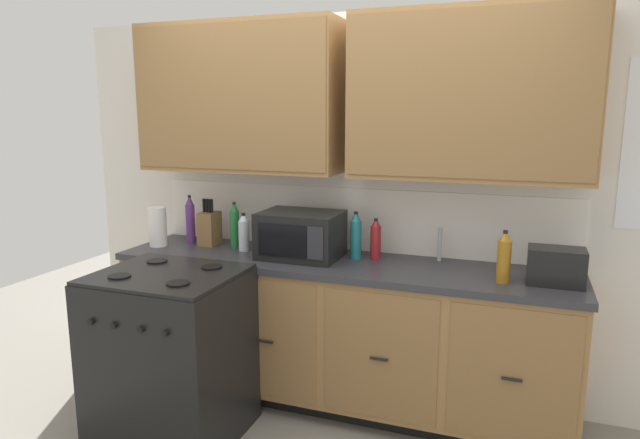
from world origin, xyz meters
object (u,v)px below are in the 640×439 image
stove_range (171,354)px  toaster (556,266)px  bottle_red (376,239)px  bottle_amber (504,257)px  bottle_violet (190,220)px  paper_towel_roll (158,227)px  knife_block (209,228)px  bottle_clear (244,232)px  bottle_teal (356,236)px  bottle_green (235,225)px  microwave (301,235)px

stove_range → toaster: toaster is taller
stove_range → bottle_red: bearing=38.2°
bottle_amber → bottle_violet: size_ratio=0.85×
stove_range → paper_towel_roll: paper_towel_roll is taller
paper_towel_roll → bottle_violet: size_ratio=0.80×
bottle_amber → bottle_violet: bottle_violet is taller
toaster → bottle_violet: 2.29m
stove_range → knife_block: knife_block is taller
paper_towel_roll → bottle_amber: bottle_amber is taller
bottle_clear → bottle_red: (0.84, 0.09, 0.00)m
stove_range → bottle_clear: bearing=80.1°
bottle_red → bottle_teal: (-0.11, -0.03, 0.02)m
bottle_clear → bottle_violet: bottle_violet is taller
toaster → bottle_clear: size_ratio=1.15×
stove_range → bottle_green: size_ratio=3.20×
knife_block → bottle_green: 0.19m
toaster → paper_towel_roll: bearing=179.9°
microwave → paper_towel_roll: bearing=-177.0°
toaster → bottle_teal: (-1.11, 0.14, 0.05)m
bottle_green → bottle_red: bottle_green is taller
toaster → bottle_teal: 1.12m
toaster → bottle_red: bearing=170.2°
bottle_teal → paper_towel_roll: bearing=-174.3°
toaster → paper_towel_roll: paper_towel_roll is taller
bottle_clear → bottle_green: bearing=143.9°
stove_range → paper_towel_roll: (-0.48, 0.58, 0.57)m
stove_range → bottle_clear: (0.12, 0.66, 0.56)m
knife_block → bottle_violet: (-0.15, 0.01, 0.04)m
bottle_clear → toaster: bearing=-2.6°
bottle_violet → bottle_red: bearing=0.5°
bottle_amber → bottle_teal: bottle_teal is taller
paper_towel_roll → bottle_red: size_ratio=1.04×
bottle_clear → bottle_green: size_ratio=0.82×
stove_range → knife_block: size_ratio=3.06×
bottle_red → bottle_teal: 0.12m
toaster → knife_block: size_ratio=0.90×
knife_block → bottle_clear: (0.30, -0.07, 0.00)m
microwave → toaster: 1.44m
knife_block → bottle_violet: size_ratio=0.95×
bottle_amber → bottle_red: size_ratio=1.11×
knife_block → bottle_amber: knife_block is taller
paper_towel_roll → bottle_clear: bearing=7.5°
paper_towel_roll → bottle_clear: 0.60m
bottle_clear → bottle_violet: bearing=170.0°
toaster → bottle_amber: bottle_amber is taller
toaster → knife_block: (-2.13, 0.16, 0.02)m
toaster → bottle_green: 1.95m
microwave → bottle_green: bearing=168.2°
paper_towel_roll → bottle_violet: bearing=46.4°
microwave → bottle_violet: bottle_violet is taller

